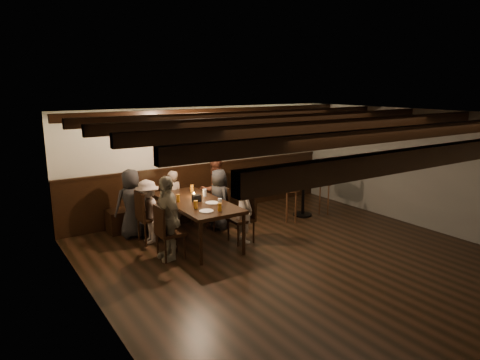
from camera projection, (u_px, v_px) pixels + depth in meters
room at (222, 178)px, 8.44m from camera, size 7.00×7.00×7.00m
dining_table at (196, 204)px, 7.83m from camera, size 0.98×2.12×0.79m
chair_left_near at (150, 227)px, 7.92m from camera, size 0.45×0.45×0.97m
chair_left_far at (170, 242)px, 7.18m from camera, size 0.43×0.43×0.93m
chair_right_near at (218, 216)px, 8.68m from camera, size 0.39×0.39×0.85m
chair_right_far at (242, 227)px, 7.93m from camera, size 0.43×0.43×0.92m
person_bench_left at (132, 203)px, 8.11m from camera, size 0.65×0.43×1.33m
person_bench_centre at (173, 199)px, 8.72m from camera, size 0.43×0.29×1.18m
person_bench_right at (215, 190)px, 9.05m from camera, size 0.68×0.53×1.39m
person_left_near at (148, 212)px, 7.84m from camera, size 0.45×0.77×1.19m
person_left_far at (167, 218)px, 7.07m from camera, size 0.36×0.84×1.43m
person_right_near at (219, 199)px, 8.62m from camera, size 0.40×0.60×1.22m
person_right_far at (243, 208)px, 7.87m from camera, size 0.31×0.47×1.29m
pint_a at (166, 191)px, 8.23m from camera, size 0.07×0.07×0.14m
pint_b at (192, 188)px, 8.47m from camera, size 0.07×0.07×0.14m
pint_c at (178, 198)px, 7.73m from camera, size 0.07×0.07×0.14m
pint_d at (205, 193)px, 8.12m from camera, size 0.07×0.07×0.14m
pint_e at (196, 205)px, 7.31m from camera, size 0.07×0.07×0.14m
pint_f at (220, 202)px, 7.45m from camera, size 0.07×0.07×0.14m
pint_g at (220, 207)px, 7.17m from camera, size 0.07×0.07×0.14m
plate_near at (206, 211)px, 7.16m from camera, size 0.24×0.24×0.01m
plate_far at (212, 203)px, 7.66m from camera, size 0.24×0.24×0.01m
condiment_caddy at (197, 198)px, 7.76m from camera, size 0.15×0.10×0.12m
candle at (194, 195)px, 8.12m from camera, size 0.05×0.05×0.05m
high_top_table at (303, 187)px, 9.45m from camera, size 0.57×0.57×1.01m
bar_stool_left at (292, 204)px, 9.08m from camera, size 0.33×0.35×1.02m
bar_stool_right at (324, 197)px, 9.66m from camera, size 0.33×0.35×1.02m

